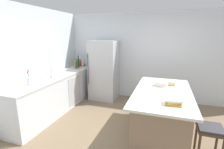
% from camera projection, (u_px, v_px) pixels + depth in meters
% --- Properties ---
extents(ground_plane, '(7.20, 7.20, 0.00)m').
position_uv_depth(ground_plane, '(129.00, 138.00, 3.21)').
color(ground_plane, '#7A664C').
extents(wall_rear, '(6.00, 0.10, 2.60)m').
position_uv_depth(wall_rear, '(146.00, 57.00, 4.98)').
color(wall_rear, silver).
rests_on(wall_rear, ground_plane).
extents(wall_left, '(0.10, 6.00, 2.60)m').
position_uv_depth(wall_left, '(22.00, 65.00, 3.66)').
color(wall_left, silver).
rests_on(wall_left, ground_plane).
extents(counter_run_left, '(0.67, 2.97, 0.93)m').
position_uv_depth(counter_run_left, '(57.00, 93.00, 4.32)').
color(counter_run_left, silver).
rests_on(counter_run_left, ground_plane).
extents(kitchen_island, '(1.03, 1.95, 0.92)m').
position_uv_depth(kitchen_island, '(161.00, 113.00, 3.21)').
color(kitchen_island, '#8E755B').
rests_on(kitchen_island, ground_plane).
extents(refrigerator, '(0.80, 0.74, 1.78)m').
position_uv_depth(refrigerator, '(104.00, 70.00, 5.07)').
color(refrigerator, '#B7BABF').
rests_on(refrigerator, ground_plane).
extents(bar_stool, '(0.36, 0.36, 0.63)m').
position_uv_depth(bar_stool, '(210.00, 134.00, 2.46)').
color(bar_stool, '#473828').
rests_on(bar_stool, ground_plane).
extents(sink_faucet, '(0.15, 0.05, 0.30)m').
position_uv_depth(sink_faucet, '(42.00, 73.00, 3.82)').
color(sink_faucet, silver).
rests_on(sink_faucet, counter_run_left).
extents(flower_vase, '(0.10, 0.10, 0.32)m').
position_uv_depth(flower_vase, '(29.00, 80.00, 3.45)').
color(flower_vase, silver).
rests_on(flower_vase, counter_run_left).
extents(paper_towel_roll, '(0.14, 0.14, 0.31)m').
position_uv_depth(paper_towel_roll, '(52.00, 72.00, 4.05)').
color(paper_towel_roll, gray).
rests_on(paper_towel_roll, counter_run_left).
extents(hot_sauce_bottle, '(0.05, 0.05, 0.24)m').
position_uv_depth(hot_sauce_bottle, '(81.00, 63.00, 5.46)').
color(hot_sauce_bottle, red).
rests_on(hot_sauce_bottle, counter_run_left).
extents(gin_bottle, '(0.07, 0.07, 0.34)m').
position_uv_depth(gin_bottle, '(82.00, 63.00, 5.33)').
color(gin_bottle, '#8CB79E').
rests_on(gin_bottle, counter_run_left).
extents(wine_bottle, '(0.06, 0.06, 0.38)m').
position_uv_depth(wine_bottle, '(79.00, 63.00, 5.27)').
color(wine_bottle, '#19381E').
rests_on(wine_bottle, counter_run_left).
extents(olive_oil_bottle, '(0.06, 0.06, 0.28)m').
position_uv_depth(olive_oil_bottle, '(75.00, 64.00, 5.21)').
color(olive_oil_bottle, olive).
rests_on(olive_oil_bottle, counter_run_left).
extents(syrup_bottle, '(0.07, 0.07, 0.29)m').
position_uv_depth(syrup_bottle, '(76.00, 65.00, 5.08)').
color(syrup_bottle, '#5B3319').
rests_on(syrup_bottle, counter_run_left).
extents(cookbook_stack, '(0.26, 0.21, 0.09)m').
position_uv_depth(cookbook_stack, '(174.00, 102.00, 2.51)').
color(cookbook_stack, gold).
rests_on(cookbook_stack, kitchen_island).
extents(mixing_bowl, '(0.26, 0.26, 0.09)m').
position_uv_depth(mixing_bowl, '(161.00, 84.00, 3.42)').
color(mixing_bowl, silver).
rests_on(mixing_bowl, kitchen_island).
extents(cutting_board, '(0.30, 0.23, 0.02)m').
position_uv_depth(cutting_board, '(168.00, 84.00, 3.54)').
color(cutting_board, '#9E7042').
rests_on(cutting_board, kitchen_island).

